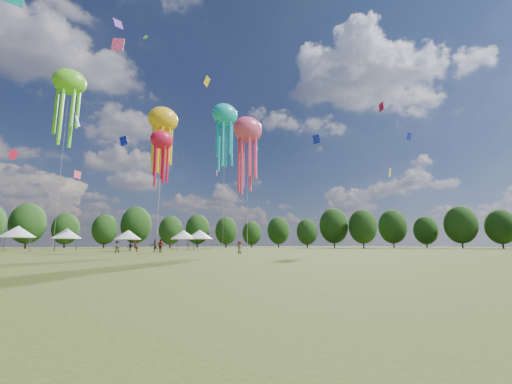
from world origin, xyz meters
TOP-DOWN VIEW (x-y plane):
  - ground at (0.00, 0.00)m, footprint 300.00×300.00m
  - spectator_near at (-8.71, 37.42)m, footprint 0.85×0.68m
  - spectators_far at (0.42, 44.77)m, footprint 25.61×33.91m
  - festival_tents at (-4.91, 56.24)m, footprint 37.38×11.57m
  - show_kites at (-2.78, 34.76)m, footprint 28.24×20.77m
  - small_kites at (1.29, 42.27)m, footprint 70.41×55.09m
  - treeline at (-3.87, 62.51)m, footprint 201.57×95.24m

SIDE VIEW (x-z plane):
  - ground at x=0.00m, z-range 0.00..0.00m
  - spectator_near at x=-8.71m, z-range 0.00..1.65m
  - spectators_far at x=0.42m, z-range -0.06..1.87m
  - festival_tents at x=-4.91m, z-range 1.02..5.36m
  - treeline at x=-3.87m, z-range -0.17..13.26m
  - show_kites at x=-2.78m, z-range 5.24..32.47m
  - small_kites at x=1.29m, z-range 7.53..52.90m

